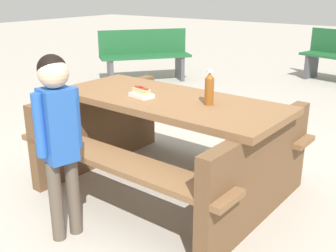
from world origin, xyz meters
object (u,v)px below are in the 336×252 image
Objects in this scene: child_in_coat at (58,126)px; park_bench_near at (145,54)px; picnic_table at (168,136)px; soda_bottle at (209,89)px; hotdog_tray at (141,93)px.

park_bench_near is (2.50, -3.84, -0.31)m from child_in_coat.
picnic_table is 7.44× the size of soda_bottle.
soda_bottle reaches higher than picnic_table.
soda_bottle is at bearing -116.80° from child_in_coat.
picnic_table is 3.93m from park_bench_near.
picnic_table is 0.54m from soda_bottle.
soda_bottle is 1.06m from child_in_coat.
picnic_table is at bearing 132.10° from park_bench_near.
child_in_coat is (0.13, 0.93, 0.31)m from picnic_table.
hotdog_tray is at bearing 13.60° from soda_bottle.
park_bench_near is (2.98, -2.90, -0.42)m from soda_bottle.
child_in_coat reaches higher than picnic_table.
soda_bottle is 0.54m from hotdog_tray.
soda_bottle is (-0.34, -0.02, 0.42)m from picnic_table.
child_in_coat is at bearing 81.84° from picnic_table.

